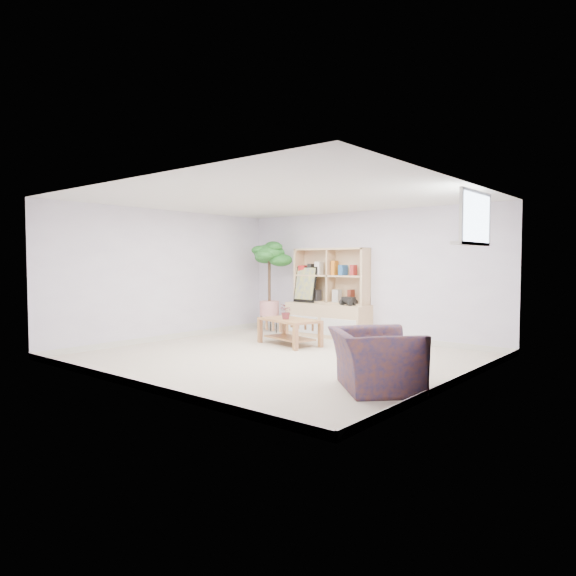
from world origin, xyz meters
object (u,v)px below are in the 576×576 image
Objects in this scene: floor_tree at (269,287)px; coffee_table at (289,332)px; armchair at (375,356)px; storage_unit at (328,293)px.

coffee_table is at bearing -35.99° from floor_tree.
floor_tree is at bearing 10.24° from armchair.
floor_tree reaches higher than armchair.
storage_unit is at bearing 106.47° from coffee_table.
coffee_table is (0.06, -1.24, -0.63)m from storage_unit.
floor_tree is (-1.27, -0.27, 0.08)m from storage_unit.
storage_unit reaches higher than armchair.
armchair is at bearing -34.01° from floor_tree.
armchair is (2.73, -1.77, 0.16)m from coffee_table.
coffee_table is 0.59× the size of floor_tree.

